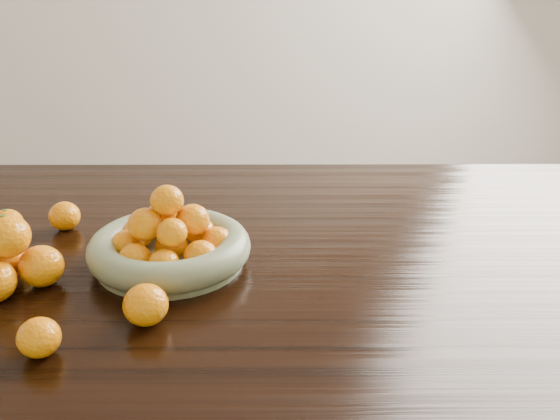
{
  "coord_description": "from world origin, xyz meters",
  "views": [
    {
      "loc": [
        0.04,
        -1.1,
        1.27
      ],
      "look_at": [
        0.05,
        -0.02,
        0.83
      ],
      "focal_mm": 40.0,
      "sensor_mm": 36.0,
      "label": 1
    }
  ],
  "objects_px": {
    "dining_table": "(257,285)",
    "orange_pyramid": "(11,260)",
    "fruit_bowl": "(170,245)",
    "loose_orange_0": "(7,224)"
  },
  "relations": [
    {
      "from": "dining_table",
      "to": "loose_orange_0",
      "type": "xyz_separation_m",
      "value": [
        -0.49,
        0.04,
        0.12
      ]
    },
    {
      "from": "fruit_bowl",
      "to": "loose_orange_0",
      "type": "bearing_deg",
      "value": 160.52
    },
    {
      "from": "fruit_bowl",
      "to": "loose_orange_0",
      "type": "xyz_separation_m",
      "value": [
        -0.34,
        0.12,
        -0.01
      ]
    },
    {
      "from": "orange_pyramid",
      "to": "loose_orange_0",
      "type": "height_order",
      "value": "orange_pyramid"
    },
    {
      "from": "fruit_bowl",
      "to": "loose_orange_0",
      "type": "distance_m",
      "value": 0.36
    },
    {
      "from": "fruit_bowl",
      "to": "dining_table",
      "type": "bearing_deg",
      "value": 29.11
    },
    {
      "from": "dining_table",
      "to": "orange_pyramid",
      "type": "relative_size",
      "value": 13.01
    },
    {
      "from": "dining_table",
      "to": "orange_pyramid",
      "type": "bearing_deg",
      "value": -157.34
    },
    {
      "from": "orange_pyramid",
      "to": "loose_orange_0",
      "type": "relative_size",
      "value": 2.47
    },
    {
      "from": "dining_table",
      "to": "orange_pyramid",
      "type": "height_order",
      "value": "orange_pyramid"
    }
  ]
}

